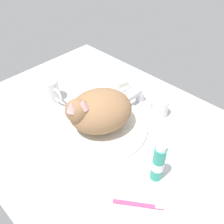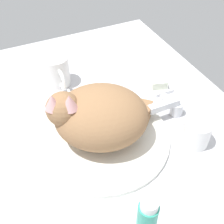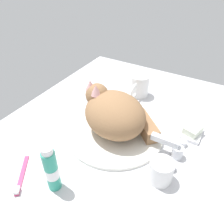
# 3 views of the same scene
# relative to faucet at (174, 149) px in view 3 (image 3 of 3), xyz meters

# --- Properties ---
(ground_plane) EXTENTS (1.10, 0.83, 0.03)m
(ground_plane) POSITION_rel_faucet_xyz_m (0.00, -0.21, -0.04)
(ground_plane) COLOR silver
(sink_basin) EXTENTS (0.35, 0.35, 0.01)m
(sink_basin) POSITION_rel_faucet_xyz_m (0.00, -0.21, -0.02)
(sink_basin) COLOR silver
(sink_basin) RESTS_ON ground_plane
(faucet) EXTENTS (0.15, 0.11, 0.06)m
(faucet) POSITION_rel_faucet_xyz_m (0.00, 0.00, 0.00)
(faucet) COLOR silver
(faucet) RESTS_ON ground_plane
(cat) EXTENTS (0.27, 0.30, 0.16)m
(cat) POSITION_rel_faucet_xyz_m (-0.01, -0.22, 0.06)
(cat) COLOR #936B47
(cat) RESTS_ON sink_basin
(coffee_mug) EXTENTS (0.12, 0.08, 0.10)m
(coffee_mug) POSITION_rel_faucet_xyz_m (-0.27, -0.24, 0.02)
(coffee_mug) COLOR white
(coffee_mug) RESTS_ON ground_plane
(rinse_cup) EXTENTS (0.07, 0.07, 0.07)m
(rinse_cup) POSITION_rel_faucet_xyz_m (0.11, -0.00, 0.01)
(rinse_cup) COLOR white
(rinse_cup) RESTS_ON ground_plane
(soap_dish) EXTENTS (0.09, 0.06, 0.01)m
(soap_dish) POSITION_rel_faucet_xyz_m (-0.13, 0.03, -0.02)
(soap_dish) COLOR white
(soap_dish) RESTS_ON ground_plane
(soap_bar) EXTENTS (0.07, 0.06, 0.02)m
(soap_bar) POSITION_rel_faucet_xyz_m (-0.13, 0.03, -0.00)
(soap_bar) COLOR silver
(soap_bar) RESTS_ON soap_dish
(toothpaste_bottle) EXTENTS (0.04, 0.04, 0.15)m
(toothpaste_bottle) POSITION_rel_faucet_xyz_m (0.28, -0.25, 0.04)
(toothpaste_bottle) COLOR teal
(toothpaste_bottle) RESTS_ON ground_plane
(toothbrush) EXTENTS (0.12, 0.09, 0.02)m
(toothbrush) POSITION_rel_faucet_xyz_m (0.30, -0.35, -0.02)
(toothbrush) COLOR #D83F72
(toothbrush) RESTS_ON ground_plane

